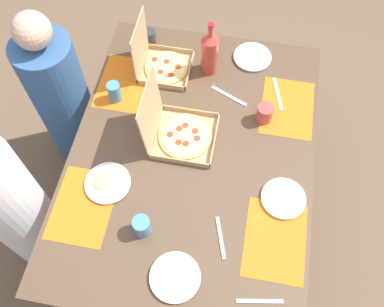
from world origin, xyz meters
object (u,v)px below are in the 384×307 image
at_px(pizza_box_corner_left, 161,63).
at_px(soda_bottle, 210,52).
at_px(plate_near_right, 107,183).
at_px(diner_right_seat, 62,98).
at_px(cup_red, 265,113).
at_px(cup_clear_left, 150,37).
at_px(cup_dark, 142,226).
at_px(pizza_box_edge_far, 178,131).
at_px(diner_left_seat, 14,208).
at_px(plate_middle, 252,57).
at_px(cup_spare, 114,92).
at_px(plate_far_left, 283,199).
at_px(plate_far_right, 175,277).

bearing_deg(pizza_box_corner_left, soda_bottle, -81.00).
relative_size(plate_near_right, diner_right_seat, 0.19).
bearing_deg(cup_red, cup_clear_left, 59.72).
bearing_deg(cup_dark, pizza_box_edge_far, -6.21).
relative_size(cup_dark, diner_right_seat, 0.09).
xyz_separation_m(cup_clear_left, diner_left_seat, (-1.01, 0.48, -0.26)).
distance_m(pizza_box_corner_left, plate_middle, 0.50).
bearing_deg(cup_clear_left, plate_near_right, -179.51).
bearing_deg(plate_near_right, cup_spare, 10.97).
bearing_deg(cup_red, plate_near_right, 126.26).
relative_size(cup_clear_left, diner_left_seat, 0.08).
distance_m(plate_far_left, soda_bottle, 0.83).
distance_m(pizza_box_corner_left, plate_near_right, 0.72).
xyz_separation_m(pizza_box_edge_far, cup_red, (0.18, -0.40, -0.00)).
bearing_deg(plate_far_left, diner_left_seat, 98.64).
distance_m(pizza_box_edge_far, soda_bottle, 0.46).
relative_size(pizza_box_edge_far, cup_dark, 3.36).
relative_size(plate_middle, cup_spare, 1.90).
relative_size(pizza_box_edge_far, cup_clear_left, 3.65).
distance_m(plate_near_right, cup_red, 0.83).
distance_m(pizza_box_corner_left, soda_bottle, 0.27).
xyz_separation_m(plate_near_right, diner_left_seat, (-0.12, 0.49, -0.22)).
distance_m(pizza_box_edge_far, plate_far_left, 0.59).
bearing_deg(plate_near_right, soda_bottle, -24.58).
bearing_deg(soda_bottle, pizza_box_corner_left, 99.00).
height_order(cup_clear_left, diner_left_seat, diner_left_seat).
height_order(cup_dark, diner_left_seat, diner_left_seat).
bearing_deg(plate_far_right, cup_spare, 30.06).
xyz_separation_m(plate_middle, cup_clear_left, (0.01, 0.57, 0.04)).
height_order(cup_red, cup_spare, cup_spare).
bearing_deg(diner_right_seat, cup_spare, -104.80).
bearing_deg(soda_bottle, plate_far_left, -146.42).
height_order(plate_far_left, cup_red, cup_red).
bearing_deg(pizza_box_edge_far, plate_middle, -27.97).
relative_size(pizza_box_edge_far, cup_red, 3.42).
height_order(plate_middle, cup_spare, cup_spare).
xyz_separation_m(pizza_box_corner_left, cup_dark, (-0.90, -0.12, 0.00)).
distance_m(pizza_box_corner_left, diner_left_seat, 1.05).
distance_m(soda_bottle, diner_left_seat, 1.26).
height_order(plate_middle, cup_red, cup_red).
height_order(plate_far_left, plate_far_right, same).
relative_size(pizza_box_edge_far, plate_far_right, 1.57).
xyz_separation_m(plate_far_right, diner_right_seat, (0.94, 0.88, -0.24)).
xyz_separation_m(pizza_box_corner_left, plate_far_right, (-1.07, -0.30, -0.04)).
bearing_deg(soda_bottle, cup_spare, 122.39).
height_order(cup_spare, diner_left_seat, diner_left_seat).
xyz_separation_m(pizza_box_corner_left, diner_left_seat, (-0.84, 0.58, -0.26)).
bearing_deg(pizza_box_edge_far, cup_spare, 65.18).
height_order(plate_far_left, diner_left_seat, diner_left_seat).
xyz_separation_m(plate_middle, cup_dark, (-1.06, 0.35, 0.04)).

